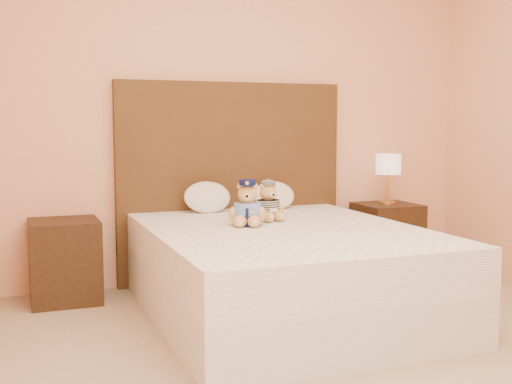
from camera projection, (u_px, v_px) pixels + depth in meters
bed at (283, 271)px, 3.99m from camera, size 1.60×2.00×0.55m
headboard at (231, 182)px, 4.88m from camera, size 1.75×0.08×1.50m
nightstand_left at (65, 261)px, 4.29m from camera, size 0.45×0.45×0.55m
nightstand_right at (387, 238)px, 5.17m from camera, size 0.45×0.45×0.55m
lamp at (388, 167)px, 5.11m from camera, size 0.20×0.20×0.40m
teddy_police at (247, 203)px, 4.02m from camera, size 0.32×0.31×0.29m
teddy_prisoner at (268, 201)px, 4.24m from camera, size 0.26×0.25×0.26m
pillow_left at (207, 196)px, 4.63m from camera, size 0.35×0.22×0.24m
pillow_right at (274, 194)px, 4.82m from camera, size 0.32×0.21×0.23m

